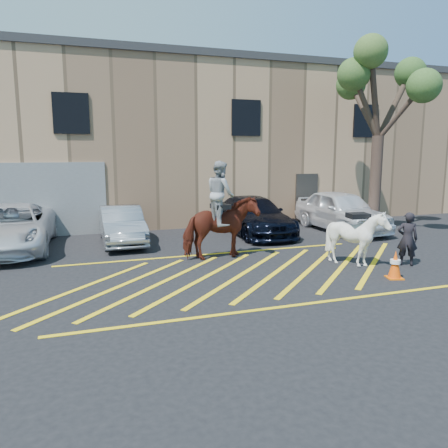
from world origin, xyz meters
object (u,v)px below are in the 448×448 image
object	(u,v)px
car_blue_suv	(254,216)
tree	(381,84)
saddled_white	(357,238)
traffic_cone	(395,264)
car_white_suv	(341,211)
car_white_pickup	(10,228)
mounted_bay	(220,220)
car_silver_sedan	(122,225)
handler	(407,239)

from	to	relation	value
car_blue_suv	tree	xyz separation A→B (m)	(4.55, -1.36, 4.98)
saddled_white	traffic_cone	size ratio (longest dim) A/B	2.25
car_blue_suv	tree	distance (m)	6.88
car_white_suv	car_white_pickup	bearing A→B (deg)	177.40
car_white_pickup	car_blue_suv	size ratio (longest dim) A/B	1.10
mounted_bay	tree	distance (m)	8.62
car_blue_suv	mounted_bay	xyz separation A→B (m)	(-2.51, -3.41, 0.47)
mounted_bay	traffic_cone	world-z (taller)	mounted_bay
saddled_white	tree	size ratio (longest dim) A/B	0.22
car_silver_sedan	car_white_suv	distance (m)	8.70
car_silver_sedan	saddled_white	size ratio (longest dim) A/B	2.40
saddled_white	car_white_pickup	bearing A→B (deg)	151.16
handler	traffic_cone	size ratio (longest dim) A/B	2.10
car_silver_sedan	traffic_cone	size ratio (longest dim) A/B	5.41
handler	car_blue_suv	bearing A→B (deg)	-34.37
car_white_suv	tree	bearing A→B (deg)	-41.58
saddled_white	traffic_cone	xyz separation A→B (m)	(0.18, -1.38, -0.45)
car_white_pickup	handler	distance (m)	12.28
mounted_bay	handler	bearing A→B (deg)	-27.23
car_white_pickup	tree	xyz separation A→B (m)	(13.19, -1.17, 4.94)
handler	saddled_white	bearing A→B (deg)	17.48
car_white_suv	traffic_cone	xyz separation A→B (m)	(-2.54, -6.27, -0.46)
car_blue_suv	mounted_bay	size ratio (longest dim) A/B	1.68
car_white_pickup	car_white_suv	size ratio (longest dim) A/B	1.12
car_white_pickup	car_silver_sedan	world-z (taller)	car_white_pickup
tree	mounted_bay	bearing A→B (deg)	-163.84
car_white_suv	traffic_cone	size ratio (longest dim) A/B	6.62
car_white_pickup	handler	xyz separation A→B (m)	(10.89, -5.66, 0.01)
mounted_bay	saddled_white	distance (m)	3.96
handler	tree	distance (m)	7.05
car_white_pickup	mounted_bay	xyz separation A→B (m)	(6.14, -3.22, 0.43)
traffic_cone	mounted_bay	bearing A→B (deg)	136.29
car_white_pickup	traffic_cone	bearing A→B (deg)	-32.32
car_blue_suv	saddled_white	xyz separation A→B (m)	(0.87, -5.43, 0.10)
car_white_suv	mounted_bay	xyz separation A→B (m)	(-6.11, -2.86, 0.36)
mounted_bay	tree	xyz separation A→B (m)	(7.06, 2.04, 4.51)
saddled_white	traffic_cone	distance (m)	1.47
car_blue_suv	traffic_cone	distance (m)	6.90
car_white_pickup	traffic_cone	distance (m)	11.75
handler	saddled_white	xyz separation A→B (m)	(-1.38, 0.42, 0.05)
car_blue_suv	traffic_cone	bearing A→B (deg)	-80.90
car_white_suv	mounted_bay	distance (m)	6.75
car_white_suv	traffic_cone	world-z (taller)	car_white_suv
traffic_cone	car_white_suv	bearing A→B (deg)	67.90
handler	traffic_cone	distance (m)	1.58
car_white_suv	saddled_white	size ratio (longest dim) A/B	2.94
traffic_cone	tree	size ratio (longest dim) A/B	0.10
car_white_pickup	saddled_white	world-z (taller)	saddled_white
car_white_suv	tree	size ratio (longest dim) A/B	0.66
handler	mounted_bay	distance (m)	5.37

